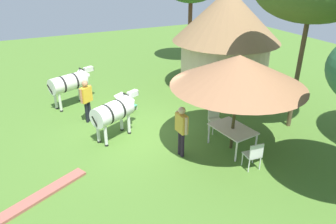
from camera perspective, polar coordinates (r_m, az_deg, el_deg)
ground_plane at (r=11.51m, az=-5.62°, el=-3.72°), size 36.00×36.00×0.00m
thatched_hut at (r=15.16m, az=10.37°, el=13.33°), size 4.92×4.92×4.56m
shade_umbrella at (r=9.66m, az=12.58°, el=7.29°), size 4.09×4.09×3.15m
patio_dining_table at (r=10.45m, az=11.54°, el=-3.23°), size 1.54×1.14×0.74m
patio_chair_west_end at (r=9.64m, az=15.18°, el=-7.32°), size 0.46×0.48×0.90m
patio_chair_near_hut at (r=11.48m, az=8.44°, el=-1.03°), size 0.47×0.49×0.90m
guest_beside_umbrella at (r=9.72m, az=2.44°, el=-2.70°), size 0.60×0.24×1.68m
standing_watcher at (r=12.21m, az=-14.46°, el=2.53°), size 0.42×0.51×1.65m
striped_lounge_chair at (r=13.16m, az=-7.55°, el=1.37°), size 0.95×0.87×0.65m
zebra_nearest_camera at (r=10.88m, az=-9.73°, el=0.05°), size 1.24×1.93×1.52m
zebra_by_umbrella at (r=13.80m, az=-17.32°, el=5.02°), size 1.18×2.07×1.57m
brick_patio_kerb at (r=9.22m, az=-22.15°, el=-13.89°), size 1.60×2.66×0.08m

